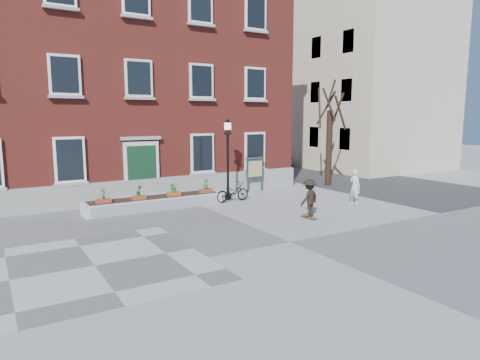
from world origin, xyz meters
TOP-DOWN VIEW (x-y plane):
  - ground at (0.00, 0.00)m, footprint 100.00×100.00m
  - checker_patch at (-6.00, 1.00)m, footprint 6.00×6.00m
  - bicycle at (1.70, 6.70)m, footprint 1.80×0.71m
  - parked_car at (11.59, 17.81)m, footprint 2.56×4.14m
  - bystander at (6.45, 3.41)m, footprint 0.40×0.60m
  - brick_building at (-2.00, 13.98)m, footprint 18.40×10.85m
  - planter_assembly at (-1.99, 7.18)m, footprint 6.20×1.12m
  - bare_tree at (9.01, 8.01)m, footprint 1.83×1.83m
  - side_street at (17.99, 19.78)m, footprint 15.20×36.00m
  - lamp_post at (1.81, 7.34)m, footprint 0.40×0.40m
  - notice_board at (4.14, 8.50)m, footprint 1.10×0.16m
  - skateboarder at (2.66, 2.20)m, footprint 1.10×0.81m

SIDE VIEW (x-z plane):
  - ground at x=0.00m, z-range 0.00..0.00m
  - checker_patch at x=-6.00m, z-range 0.00..0.01m
  - planter_assembly at x=-1.99m, z-range -0.27..0.88m
  - bicycle at x=1.70m, z-range 0.00..0.93m
  - parked_car at x=11.59m, z-range 0.00..1.29m
  - bystander at x=6.45m, z-range 0.00..1.62m
  - skateboarder at x=2.66m, z-range 0.03..1.64m
  - notice_board at x=4.14m, z-range 0.33..2.20m
  - lamp_post at x=1.81m, z-range 0.57..4.50m
  - bare_tree at x=9.01m, z-range -0.29..5.87m
  - brick_building at x=-2.00m, z-range 0.00..12.60m
  - side_street at x=17.99m, z-range -0.23..14.27m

